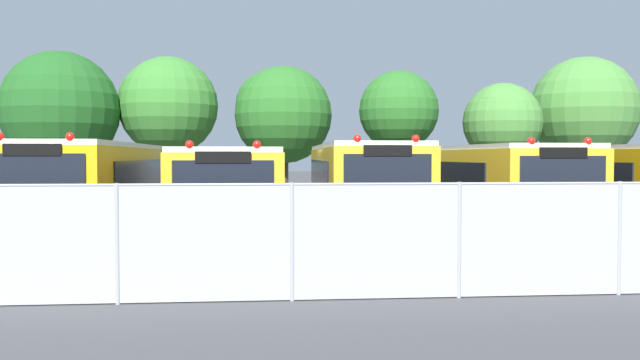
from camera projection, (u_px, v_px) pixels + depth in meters
name	position (u px, v px, depth m)	size (l,w,h in m)	color
ground_plane	(357.00, 233.00, 19.89)	(160.00, 160.00, 0.00)	#424244
school_bus_0	(99.00, 186.00, 18.95)	(2.67, 11.65, 2.79)	yellow
school_bus_1	(230.00, 188.00, 19.26)	(2.83, 11.41, 2.64)	yellow
school_bus_2	(359.00, 184.00, 19.87)	(2.70, 10.89, 2.78)	yellow
school_bus_3	(480.00, 185.00, 20.16)	(2.80, 10.80, 2.74)	yellow
school_bus_4	(598.00, 184.00, 20.68)	(2.58, 11.65, 2.74)	#EAA80C
tree_0	(60.00, 109.00, 28.33)	(4.95, 4.95, 6.75)	#4C3823
tree_1	(165.00, 105.00, 29.92)	(4.44, 4.41, 6.75)	#4C3823
tree_2	(280.00, 113.00, 30.38)	(4.42, 4.42, 6.39)	#4C3823
tree_3	(399.00, 111.00, 29.71)	(3.54, 3.54, 6.10)	#4C3823
tree_4	(502.00, 120.00, 29.87)	(3.52, 3.52, 5.59)	#4C3823
tree_5	(584.00, 110.00, 31.44)	(4.99, 4.99, 6.98)	#4C3823
chainlink_fence	(459.00, 238.00, 10.84)	(21.82, 0.07, 1.89)	#9EA0A3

